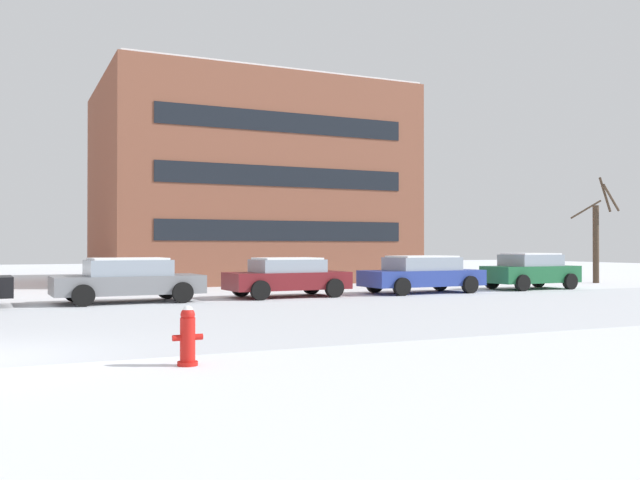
{
  "coord_description": "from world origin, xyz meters",
  "views": [
    {
      "loc": [
        0.65,
        -11.8,
        1.73
      ],
      "look_at": [
        8.77,
        6.04,
        1.91
      ],
      "focal_mm": 38.82,
      "sensor_mm": 36.0,
      "label": 1
    }
  ],
  "objects_px": {
    "parked_car_maroon": "(287,277)",
    "parked_car_blue": "(422,274)",
    "fire_hydrant": "(188,335)",
    "parked_car_gray": "(128,279)",
    "parked_car_green": "(531,271)"
  },
  "relations": [
    {
      "from": "parked_car_maroon",
      "to": "parked_car_blue",
      "type": "relative_size",
      "value": 0.9
    },
    {
      "from": "fire_hydrant",
      "to": "parked_car_gray",
      "type": "bearing_deg",
      "value": 85.08
    },
    {
      "from": "parked_car_blue",
      "to": "parked_car_green",
      "type": "xyz_separation_m",
      "value": [
        5.3,
        0.19,
        0.03
      ]
    },
    {
      "from": "parked_car_gray",
      "to": "parked_car_blue",
      "type": "height_order",
      "value": "parked_car_blue"
    },
    {
      "from": "parked_car_maroon",
      "to": "parked_car_green",
      "type": "bearing_deg",
      "value": 0.19
    },
    {
      "from": "fire_hydrant",
      "to": "parked_car_maroon",
      "type": "xyz_separation_m",
      "value": [
        6.33,
        11.96,
        0.26
      ]
    },
    {
      "from": "fire_hydrant",
      "to": "parked_car_blue",
      "type": "relative_size",
      "value": 0.19
    },
    {
      "from": "parked_car_gray",
      "to": "parked_car_blue",
      "type": "bearing_deg",
      "value": -0.41
    },
    {
      "from": "parked_car_blue",
      "to": "parked_car_maroon",
      "type": "bearing_deg",
      "value": 178.29
    },
    {
      "from": "fire_hydrant",
      "to": "parked_car_gray",
      "type": "xyz_separation_m",
      "value": [
        1.02,
        11.88,
        0.27
      ]
    },
    {
      "from": "parked_car_blue",
      "to": "parked_car_gray",
      "type": "bearing_deg",
      "value": 179.59
    },
    {
      "from": "parked_car_maroon",
      "to": "parked_car_green",
      "type": "xyz_separation_m",
      "value": [
        10.61,
        0.03,
        0.05
      ]
    },
    {
      "from": "parked_car_gray",
      "to": "parked_car_maroon",
      "type": "xyz_separation_m",
      "value": [
        5.3,
        0.08,
        -0.01
      ]
    },
    {
      "from": "fire_hydrant",
      "to": "parked_car_blue",
      "type": "bearing_deg",
      "value": 45.42
    },
    {
      "from": "fire_hydrant",
      "to": "parked_car_green",
      "type": "distance_m",
      "value": 20.76
    }
  ]
}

